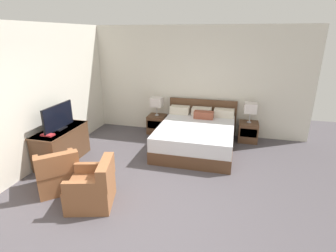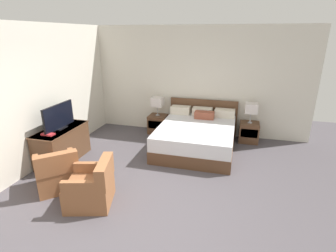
{
  "view_description": "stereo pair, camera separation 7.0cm",
  "coord_description": "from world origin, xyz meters",
  "px_view_note": "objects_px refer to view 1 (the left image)",
  "views": [
    {
      "loc": [
        1.25,
        -2.94,
        2.61
      ],
      "look_at": [
        -0.07,
        2.15,
        0.75
      ],
      "focal_mm": 28.0,
      "sensor_mm": 36.0,
      "label": 1
    },
    {
      "loc": [
        1.32,
        -2.92,
        2.61
      ],
      "look_at": [
        -0.07,
        2.15,
        0.75
      ],
      "focal_mm": 28.0,
      "sensor_mm": 36.0,
      "label": 2
    }
  ],
  "objects_px": {
    "bed": "(196,135)",
    "nightstand_left": "(157,124)",
    "table_lamp_right": "(251,108)",
    "table_lamp_left": "(157,102)",
    "dresser": "(62,145)",
    "tv": "(58,117)",
    "armchair_companion": "(93,188)",
    "book_red_cover": "(48,135)",
    "nightstand_right": "(248,132)",
    "armchair_by_window": "(58,174)"
  },
  "relations": [
    {
      "from": "bed",
      "to": "nightstand_left",
      "type": "height_order",
      "value": "bed"
    },
    {
      "from": "table_lamp_right",
      "to": "table_lamp_left",
      "type": "bearing_deg",
      "value": 180.0
    },
    {
      "from": "nightstand_left",
      "to": "table_lamp_left",
      "type": "height_order",
      "value": "table_lamp_left"
    },
    {
      "from": "dresser",
      "to": "table_lamp_right",
      "type": "bearing_deg",
      "value": 29.14
    },
    {
      "from": "tv",
      "to": "armchair_companion",
      "type": "bearing_deg",
      "value": -40.76
    },
    {
      "from": "table_lamp_left",
      "to": "tv",
      "type": "relative_size",
      "value": 0.55
    },
    {
      "from": "nightstand_left",
      "to": "tv",
      "type": "bearing_deg",
      "value": -124.16
    },
    {
      "from": "table_lamp_left",
      "to": "armchair_companion",
      "type": "relative_size",
      "value": 0.59
    },
    {
      "from": "bed",
      "to": "tv",
      "type": "height_order",
      "value": "tv"
    },
    {
      "from": "table_lamp_left",
      "to": "dresser",
      "type": "xyz_separation_m",
      "value": [
        -1.46,
        -2.17,
        -0.5
      ]
    },
    {
      "from": "nightstand_left",
      "to": "table_lamp_right",
      "type": "distance_m",
      "value": 2.5
    },
    {
      "from": "nightstand_left",
      "to": "book_red_cover",
      "type": "bearing_deg",
      "value": -119.81
    },
    {
      "from": "dresser",
      "to": "tv",
      "type": "distance_m",
      "value": 0.61
    },
    {
      "from": "table_lamp_left",
      "to": "tv",
      "type": "distance_m",
      "value": 2.6
    },
    {
      "from": "nightstand_right",
      "to": "tv",
      "type": "relative_size",
      "value": 0.54
    },
    {
      "from": "bed",
      "to": "dresser",
      "type": "distance_m",
      "value": 3.02
    },
    {
      "from": "nightstand_left",
      "to": "book_red_cover",
      "type": "height_order",
      "value": "book_red_cover"
    },
    {
      "from": "table_lamp_right",
      "to": "armchair_by_window",
      "type": "height_order",
      "value": "table_lamp_right"
    },
    {
      "from": "book_red_cover",
      "to": "armchair_by_window",
      "type": "distance_m",
      "value": 0.94
    },
    {
      "from": "dresser",
      "to": "armchair_by_window",
      "type": "distance_m",
      "value": 1.13
    },
    {
      "from": "armchair_by_window",
      "to": "armchair_companion",
      "type": "xyz_separation_m",
      "value": [
        0.83,
        -0.24,
        0.0
      ]
    },
    {
      "from": "nightstand_right",
      "to": "armchair_companion",
      "type": "height_order",
      "value": "armchair_companion"
    },
    {
      "from": "table_lamp_right",
      "to": "armchair_companion",
      "type": "xyz_separation_m",
      "value": [
        -2.47,
        -3.37,
        -0.59
      ]
    },
    {
      "from": "nightstand_left",
      "to": "tv",
      "type": "xyz_separation_m",
      "value": [
        -1.46,
        -2.15,
        0.73
      ]
    },
    {
      "from": "nightstand_left",
      "to": "dresser",
      "type": "distance_m",
      "value": 2.61
    },
    {
      "from": "nightstand_right",
      "to": "armchair_by_window",
      "type": "bearing_deg",
      "value": -136.53
    },
    {
      "from": "tv",
      "to": "table_lamp_right",
      "type": "bearing_deg",
      "value": 29.01
    },
    {
      "from": "armchair_by_window",
      "to": "armchair_companion",
      "type": "bearing_deg",
      "value": -16.44
    },
    {
      "from": "tv",
      "to": "book_red_cover",
      "type": "distance_m",
      "value": 0.45
    },
    {
      "from": "table_lamp_right",
      "to": "dresser",
      "type": "bearing_deg",
      "value": -150.86
    },
    {
      "from": "table_lamp_right",
      "to": "nightstand_right",
      "type": "bearing_deg",
      "value": -90.0
    },
    {
      "from": "book_red_cover",
      "to": "nightstand_left",
      "type": "bearing_deg",
      "value": 60.19
    },
    {
      "from": "nightstand_left",
      "to": "table_lamp_left",
      "type": "bearing_deg",
      "value": 90.0
    },
    {
      "from": "nightstand_right",
      "to": "armchair_companion",
      "type": "bearing_deg",
      "value": -126.23
    },
    {
      "from": "tv",
      "to": "book_red_cover",
      "type": "height_order",
      "value": "tv"
    },
    {
      "from": "dresser",
      "to": "armchair_by_window",
      "type": "bearing_deg",
      "value": -58.53
    },
    {
      "from": "table_lamp_left",
      "to": "armchair_companion",
      "type": "distance_m",
      "value": 3.42
    },
    {
      "from": "table_lamp_right",
      "to": "tv",
      "type": "bearing_deg",
      "value": -150.99
    },
    {
      "from": "tv",
      "to": "armchair_companion",
      "type": "height_order",
      "value": "tv"
    },
    {
      "from": "nightstand_left",
      "to": "armchair_companion",
      "type": "relative_size",
      "value": 0.58
    },
    {
      "from": "bed",
      "to": "book_red_cover",
      "type": "distance_m",
      "value": 3.23
    },
    {
      "from": "table_lamp_left",
      "to": "book_red_cover",
      "type": "distance_m",
      "value": 2.93
    },
    {
      "from": "bed",
      "to": "nightstand_left",
      "type": "relative_size",
      "value": 4.32
    },
    {
      "from": "nightstand_right",
      "to": "tv",
      "type": "height_order",
      "value": "tv"
    },
    {
      "from": "table_lamp_left",
      "to": "armchair_companion",
      "type": "bearing_deg",
      "value": -90.78
    },
    {
      "from": "nightstand_left",
      "to": "dresser",
      "type": "xyz_separation_m",
      "value": [
        -1.46,
        -2.16,
        0.13
      ]
    },
    {
      "from": "bed",
      "to": "nightstand_left",
      "type": "bearing_deg",
      "value": 147.85
    },
    {
      "from": "nightstand_right",
      "to": "book_red_cover",
      "type": "relative_size",
      "value": 1.98
    },
    {
      "from": "bed",
      "to": "book_red_cover",
      "type": "height_order",
      "value": "bed"
    },
    {
      "from": "nightstand_left",
      "to": "nightstand_right",
      "type": "relative_size",
      "value": 1.0
    }
  ]
}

